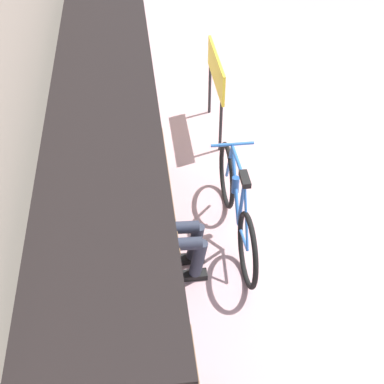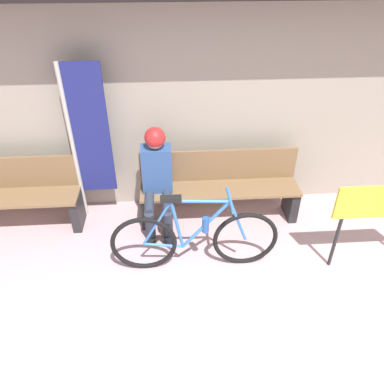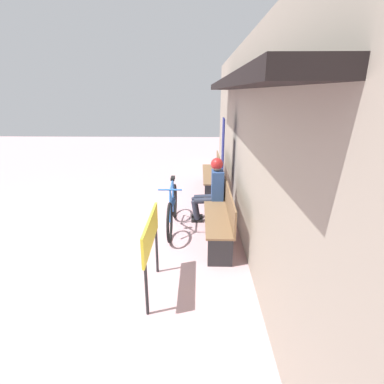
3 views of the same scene
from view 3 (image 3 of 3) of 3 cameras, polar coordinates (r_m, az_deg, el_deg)
ground_plane at (r=5.64m, az=-19.29°, el=-7.65°), size 24.00×24.00×0.00m
storefront_wall at (r=4.83m, az=10.64°, el=9.59°), size 12.00×0.56×3.20m
park_bench_near at (r=5.10m, az=5.44°, el=-4.42°), size 1.88×0.42×0.84m
bicycle at (r=5.45m, az=-3.77°, el=-3.23°), size 1.71×0.40×0.91m
person_seated at (r=5.68m, az=3.95°, el=1.26°), size 0.34×0.61×1.24m
park_bench_far at (r=7.58m, az=4.13°, el=3.34°), size 1.93×0.42×0.84m
banner_pole at (r=6.33m, az=5.81°, el=6.55°), size 0.45×0.05×1.89m
signboard at (r=3.63m, az=-7.88°, el=-8.48°), size 1.05×0.04×1.00m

